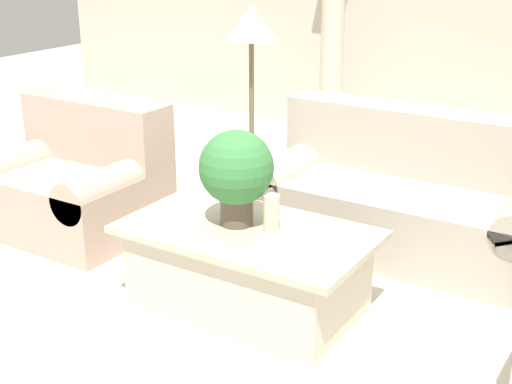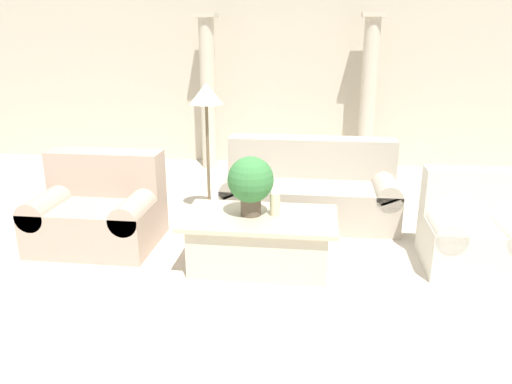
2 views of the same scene
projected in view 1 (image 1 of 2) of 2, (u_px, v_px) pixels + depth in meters
The scene contains 8 objects.
ground_plane at pixel (275, 267), 4.57m from camera, with size 16.00×16.00×0.00m, color beige.
sofa_long at pixel (405, 196), 4.79m from camera, with size 1.93×0.93×0.90m.
loveseat at pixel (76, 179), 5.09m from camera, with size 1.18×0.93×0.90m.
coffee_table at pixel (248, 267), 4.01m from camera, with size 1.39×0.80×0.49m.
potted_plant at pixel (236, 171), 3.88m from camera, with size 0.41×0.41×0.54m.
pillar_candle at pixel (271, 213), 3.86m from camera, with size 0.09×0.09×0.21m.
floor_lamp at pixel (251, 42), 4.96m from camera, with size 0.37×0.37×1.54m.
column_left at pixel (333, 20), 7.02m from camera, with size 0.33×0.33×2.33m.
Camera 1 is at (2.09, -3.55, 2.04)m, focal length 50.00 mm.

